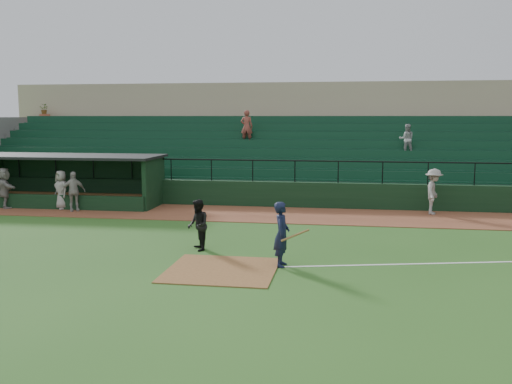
# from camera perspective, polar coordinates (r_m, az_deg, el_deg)

# --- Properties ---
(ground) EXTENTS (90.00, 90.00, 0.00)m
(ground) POSITION_cam_1_polar(r_m,az_deg,el_deg) (16.70, -2.76, -7.04)
(ground) COLOR #27531A
(ground) RESTS_ON ground
(warning_track) EXTENTS (40.00, 4.00, 0.03)m
(warning_track) POSITION_cam_1_polar(r_m,az_deg,el_deg) (24.40, 1.13, -2.29)
(warning_track) COLOR brown
(warning_track) RESTS_ON ground
(home_plate_dirt) EXTENTS (3.00, 3.00, 0.03)m
(home_plate_dirt) POSITION_cam_1_polar(r_m,az_deg,el_deg) (15.75, -3.52, -7.90)
(home_plate_dirt) COLOR brown
(home_plate_dirt) RESTS_ON ground
(foul_line) EXTENTS (17.49, 4.44, 0.01)m
(foul_line) POSITION_cam_1_polar(r_m,az_deg,el_deg) (18.12, 23.89, -6.51)
(foul_line) COLOR white
(foul_line) RESTS_ON ground
(stadium_structure) EXTENTS (38.00, 13.08, 6.40)m
(stadium_structure) POSITION_cam_1_polar(r_m,az_deg,el_deg) (32.49, 3.23, 4.25)
(stadium_structure) COLOR black
(stadium_structure) RESTS_ON ground
(dugout) EXTENTS (8.90, 3.20, 2.42)m
(dugout) POSITION_cam_1_polar(r_m,az_deg,el_deg) (28.69, -18.07, 1.48)
(dugout) COLOR black
(dugout) RESTS_ON ground
(batter_at_plate) EXTENTS (1.02, 0.71, 1.86)m
(batter_at_plate) POSITION_cam_1_polar(r_m,az_deg,el_deg) (15.97, 2.63, -4.30)
(batter_at_plate) COLOR black
(batter_at_plate) RESTS_ON ground
(umpire) EXTENTS (0.90, 0.98, 1.64)m
(umpire) POSITION_cam_1_polar(r_m,az_deg,el_deg) (17.94, -5.91, -3.36)
(umpire) COLOR black
(umpire) RESTS_ON ground
(runner) EXTENTS (1.03, 1.43, 1.98)m
(runner) POSITION_cam_1_polar(r_m,az_deg,el_deg) (25.43, 17.60, 0.05)
(runner) COLOR gray
(runner) RESTS_ON warning_track
(dugout_player_a) EXTENTS (1.10, 0.95, 1.78)m
(dugout_player_a) POSITION_cam_1_polar(r_m,az_deg,el_deg) (26.38, -18.08, 0.06)
(dugout_player_a) COLOR #AAA59F
(dugout_player_a) RESTS_ON warning_track
(dugout_player_b) EXTENTS (1.04, 0.94, 1.78)m
(dugout_player_b) POSITION_cam_1_polar(r_m,az_deg,el_deg) (27.11, -19.17, 0.21)
(dugout_player_b) COLOR #A19C96
(dugout_player_b) RESTS_ON warning_track
(dugout_player_c) EXTENTS (1.65, 1.59, 1.87)m
(dugout_player_c) POSITION_cam_1_polar(r_m,az_deg,el_deg) (28.41, -24.19, 0.39)
(dugout_player_c) COLOR gray
(dugout_player_c) RESTS_ON warning_track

